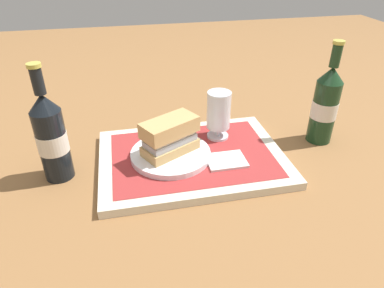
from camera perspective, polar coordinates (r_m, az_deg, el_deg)
name	(u,v)px	position (r m, az deg, el deg)	size (l,w,h in m)	color
ground_plane	(192,161)	(0.85, 0.00, -2.89)	(3.00, 3.00, 0.00)	olive
tray	(192,158)	(0.84, 0.00, -2.33)	(0.44, 0.32, 0.02)	beige
placemat	(192,154)	(0.83, 0.00, -1.72)	(0.38, 0.27, 0.00)	#9E2D2D
plate	(171,155)	(0.82, -3.49, -1.87)	(0.19, 0.19, 0.01)	white
sandwich	(171,137)	(0.79, -3.41, 1.24)	(0.14, 0.12, 0.08)	tan
beer_glass	(219,113)	(0.88, 4.41, 5.09)	(0.06, 0.06, 0.12)	silver
napkin_folded	(226,161)	(0.81, 5.67, -2.74)	(0.09, 0.07, 0.01)	white
beer_bottle	(325,104)	(0.95, 21.14, 6.12)	(0.07, 0.07, 0.27)	#19381E
second_bottle	(51,137)	(0.80, -22.22, 1.15)	(0.07, 0.07, 0.27)	black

